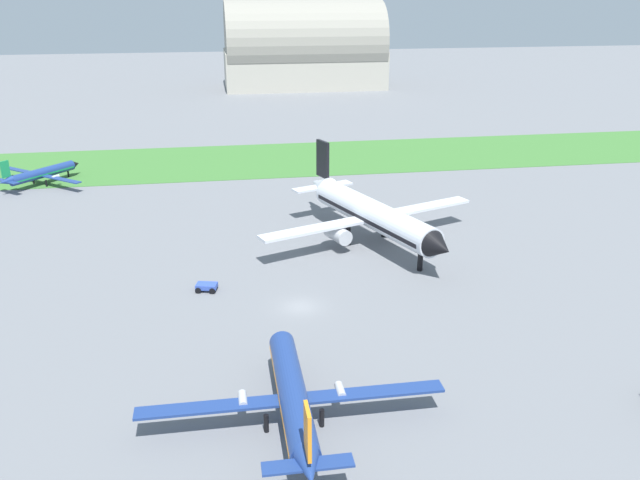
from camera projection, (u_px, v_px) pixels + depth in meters
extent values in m
plane|color=slate|center=(300.00, 307.00, 74.79)|extent=(600.00, 600.00, 0.00)
cube|color=#3D7533|center=(257.00, 160.00, 136.32)|extent=(360.00, 28.00, 0.08)
cylinder|color=silver|center=(374.00, 215.00, 91.12)|extent=(12.49, 24.81, 3.83)
cone|color=black|center=(440.00, 247.00, 79.86)|extent=(4.75, 4.59, 3.76)
cone|color=silver|center=(320.00, 185.00, 102.77)|extent=(4.96, 5.78, 3.45)
cube|color=black|center=(374.00, 217.00, 91.22)|extent=(12.06, 23.53, 0.54)
cube|color=silver|center=(419.00, 208.00, 95.82)|extent=(16.50, 8.22, 0.38)
cube|color=silver|center=(318.00, 228.00, 88.03)|extent=(16.50, 8.22, 0.38)
cylinder|color=#B7BABF|center=(402.00, 221.00, 94.91)|extent=(3.45, 4.66, 2.11)
cylinder|color=#B7BABF|center=(338.00, 234.00, 89.92)|extent=(3.45, 4.66, 2.11)
cube|color=black|center=(323.00, 159.00, 100.68)|extent=(1.54, 3.09, 5.57)
cube|color=silver|center=(336.00, 184.00, 103.38)|extent=(5.30, 3.69, 0.31)
cube|color=silver|center=(309.00, 189.00, 101.10)|extent=(5.30, 3.69, 0.31)
cylinder|color=black|center=(420.00, 262.00, 83.81)|extent=(0.69, 0.69, 2.44)
cylinder|color=black|center=(384.00, 228.00, 95.06)|extent=(0.69, 0.69, 2.44)
cylinder|color=black|center=(348.00, 236.00, 92.25)|extent=(0.69, 0.69, 2.44)
cylinder|color=navy|center=(43.00, 173.00, 119.39)|extent=(9.64, 10.96, 1.78)
cone|color=black|center=(75.00, 164.00, 125.10)|extent=(2.49, 2.49, 1.75)
cone|color=navy|center=(5.00, 182.00, 113.33)|extent=(2.84, 2.94, 1.60)
cube|color=#198C4C|center=(43.00, 174.00, 119.44)|extent=(9.21, 10.44, 0.25)
cube|color=navy|center=(24.00, 171.00, 121.58)|extent=(8.30, 7.28, 0.18)
cube|color=navy|center=(60.00, 179.00, 116.87)|extent=(8.30, 7.28, 0.18)
cylinder|color=#B7BABF|center=(32.00, 172.00, 121.13)|extent=(1.36, 1.46, 0.57)
cylinder|color=#B7BABF|center=(55.00, 177.00, 118.11)|extent=(1.36, 1.46, 0.57)
cube|color=#198C4C|center=(5.00, 169.00, 112.86)|extent=(1.20, 1.36, 2.85)
cube|color=navy|center=(3.00, 180.00, 114.23)|extent=(2.60, 2.43, 0.14)
cube|color=navy|center=(12.00, 182.00, 113.03)|extent=(2.60, 2.43, 0.14)
cylinder|color=black|center=(68.00, 174.00, 124.22)|extent=(0.32, 0.32, 1.25)
cylinder|color=black|center=(33.00, 181.00, 120.08)|extent=(0.32, 0.32, 1.25)
cylinder|color=black|center=(46.00, 184.00, 118.38)|extent=(0.32, 0.32, 1.25)
cylinder|color=navy|center=(292.00, 392.00, 54.42)|extent=(2.34, 16.50, 2.29)
cone|color=black|center=(281.00, 337.00, 62.86)|extent=(2.25, 2.30, 2.24)
cone|color=navy|center=(309.00, 468.00, 45.46)|extent=(2.07, 3.21, 2.06)
cube|color=orange|center=(292.00, 394.00, 54.48)|extent=(2.38, 15.58, 0.32)
cube|color=navy|center=(215.00, 407.00, 53.22)|extent=(12.60, 1.64, 0.23)
cube|color=navy|center=(369.00, 393.00, 55.07)|extent=(12.60, 1.64, 0.23)
cylinder|color=#B7BABF|center=(243.00, 400.00, 54.15)|extent=(0.74, 1.83, 0.73)
cylinder|color=#B7BABF|center=(340.00, 391.00, 55.32)|extent=(0.74, 1.83, 0.73)
cube|color=orange|center=(308.00, 432.00, 44.91)|extent=(0.28, 2.06, 3.66)
cube|color=navy|center=(285.00, 467.00, 45.67)|extent=(3.21, 1.38, 0.18)
cube|color=navy|center=(331.00, 462.00, 46.13)|extent=(3.21, 1.38, 0.18)
cylinder|color=black|center=(284.00, 368.00, 61.45)|extent=(0.41, 0.41, 1.60)
cylinder|color=black|center=(266.00, 423.00, 53.74)|extent=(0.41, 0.41, 1.60)
cylinder|color=black|center=(322.00, 418.00, 54.40)|extent=(0.41, 0.41, 1.60)
cube|color=#334FB2|center=(207.00, 286.00, 78.46)|extent=(2.69, 2.04, 0.55)
cylinder|color=black|center=(198.00, 291.00, 77.93)|extent=(0.74, 0.41, 0.70)
cylinder|color=black|center=(201.00, 285.00, 79.33)|extent=(0.74, 0.41, 0.70)
cylinder|color=black|center=(212.00, 291.00, 77.80)|extent=(0.74, 0.41, 0.70)
cylinder|color=black|center=(215.00, 286.00, 79.19)|extent=(0.74, 0.41, 0.70)
cube|color=#B2AD9E|center=(304.00, 69.00, 229.32)|extent=(53.84, 24.98, 12.52)
cylinder|color=gray|center=(304.00, 42.00, 226.16)|extent=(52.76, 27.48, 27.48)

